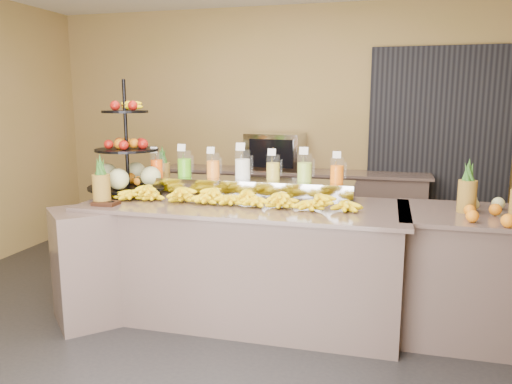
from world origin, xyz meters
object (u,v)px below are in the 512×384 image
at_px(banana_heap, 231,195).
at_px(right_fruit_pile, 491,207).
at_px(condiment_caddy, 106,203).
at_px(pitcher_tray, 243,188).
at_px(oven_warmer, 275,152).
at_px(fruit_stand, 133,165).

relative_size(banana_heap, right_fruit_pile, 4.45).
relative_size(banana_heap, condiment_caddy, 10.66).
distance_m(pitcher_tray, oven_warmer, 1.68).
height_order(pitcher_tray, fruit_stand, fruit_stand).
distance_m(banana_heap, fruit_stand, 1.00).
xyz_separation_m(pitcher_tray, right_fruit_pile, (1.87, -0.31, -0.00)).
bearing_deg(condiment_caddy, oven_warmer, 70.07).
height_order(fruit_stand, right_fruit_pile, fruit_stand).
xyz_separation_m(fruit_stand, condiment_caddy, (0.04, -0.51, -0.23)).
height_order(condiment_caddy, oven_warmer, oven_warmer).
xyz_separation_m(fruit_stand, right_fruit_pile, (2.82, -0.20, -0.17)).
bearing_deg(banana_heap, pitcher_tray, 90.20).
xyz_separation_m(fruit_stand, oven_warmer, (0.86, 1.78, -0.03)).
relative_size(condiment_caddy, right_fruit_pile, 0.42).
height_order(right_fruit_pile, oven_warmer, oven_warmer).
bearing_deg(right_fruit_pile, banana_heap, -179.70).
distance_m(banana_heap, oven_warmer, 2.00).
distance_m(pitcher_tray, condiment_caddy, 1.11).
distance_m(fruit_stand, condiment_caddy, 0.56).
height_order(banana_heap, condiment_caddy, banana_heap).
bearing_deg(fruit_stand, pitcher_tray, -9.94).
xyz_separation_m(banana_heap, fruit_stand, (-0.96, 0.21, 0.17)).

